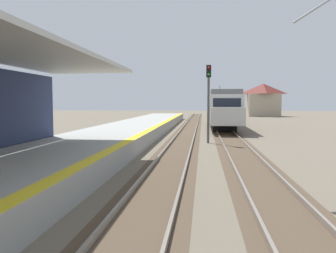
% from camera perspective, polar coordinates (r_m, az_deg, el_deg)
% --- Properties ---
extents(station_platform, '(5.00, 80.00, 0.91)m').
position_cam_1_polar(station_platform, '(15.52, -15.97, -4.42)').
color(station_platform, '#999993').
rests_on(station_platform, ground).
extents(track_pair_nearest_platform, '(2.34, 120.00, 0.16)m').
position_cam_1_polar(track_pair_nearest_platform, '(18.46, 1.70, -4.16)').
color(track_pair_nearest_platform, '#4C3D2D').
rests_on(track_pair_nearest_platform, ground).
extents(track_pair_middle, '(2.34, 120.00, 0.16)m').
position_cam_1_polar(track_pair_middle, '(18.51, 12.28, -4.23)').
color(track_pair_middle, '#4C3D2D').
rests_on(track_pair_middle, ground).
extents(approaching_train, '(2.93, 19.60, 4.76)m').
position_cam_1_polar(approaching_train, '(36.75, 9.26, 3.29)').
color(approaching_train, silver).
rests_on(approaching_train, ground).
extents(rail_signal_post, '(0.32, 0.34, 5.20)m').
position_cam_1_polar(rail_signal_post, '(22.10, 7.05, 5.38)').
color(rail_signal_post, '#4C4C4C').
rests_on(rail_signal_post, ground).
extents(distant_trackside_house, '(6.60, 5.28, 6.40)m').
position_cam_1_polar(distant_trackside_house, '(67.37, 16.20, 4.57)').
color(distant_trackside_house, tan).
rests_on(distant_trackside_house, ground).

